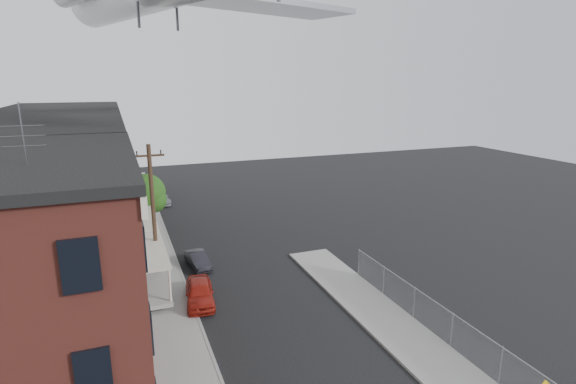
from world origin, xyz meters
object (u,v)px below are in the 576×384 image
object	(u,v)px
car_mid	(198,260)
car_far	(159,197)
street_tree	(148,195)
car_near	(200,292)
utility_pole	(153,213)

from	to	relation	value
car_mid	car_far	bearing A→B (deg)	85.75
street_tree	car_near	distance (m)	14.26
street_tree	car_far	world-z (taller)	street_tree
car_mid	car_far	world-z (taller)	car_far
street_tree	car_mid	xyz separation A→B (m)	(2.50, -8.57, -2.91)
street_tree	car_mid	size ratio (longest dim) A/B	1.57
car_near	car_far	world-z (taller)	car_near
car_near	car_mid	distance (m)	5.38
car_near	car_mid	size ratio (longest dim) A/B	1.20
street_tree	car_far	size ratio (longest dim) A/B	1.18
utility_pole	car_mid	distance (m)	5.19
car_mid	car_near	bearing A→B (deg)	-105.66
car_near	car_far	size ratio (longest dim) A/B	0.90
car_near	utility_pole	bearing A→B (deg)	124.10
car_mid	car_far	xyz separation A→B (m)	(-0.83, 18.45, 0.10)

